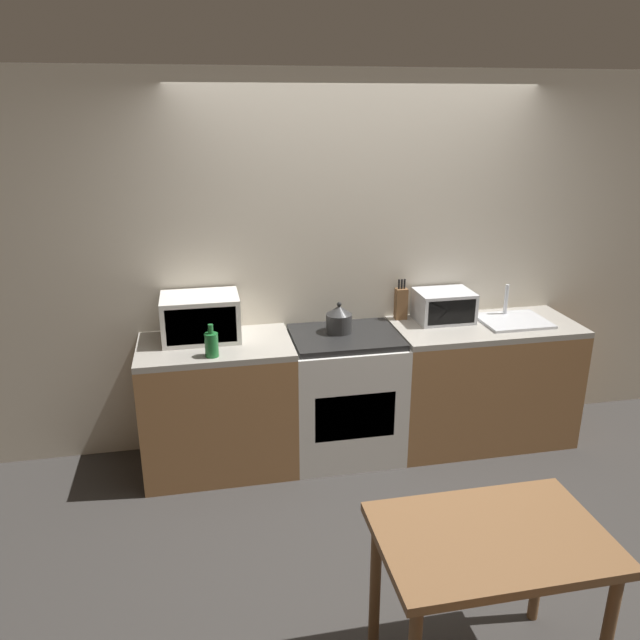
% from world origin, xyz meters
% --- Properties ---
extents(ground_plane, '(16.00, 16.00, 0.00)m').
position_xyz_m(ground_plane, '(0.00, 0.00, 0.00)').
color(ground_plane, '#33302D').
extents(wall_back, '(10.00, 0.06, 2.60)m').
position_xyz_m(wall_back, '(0.00, 1.18, 1.30)').
color(wall_back, beige).
rests_on(wall_back, ground_plane).
extents(counter_left_run, '(1.00, 0.62, 0.90)m').
position_xyz_m(counter_left_run, '(-1.03, 0.84, 0.45)').
color(counter_left_run, olive).
rests_on(counter_left_run, ground_plane).
extents(counter_right_run, '(1.30, 0.62, 0.90)m').
position_xyz_m(counter_right_run, '(0.87, 0.84, 0.45)').
color(counter_right_run, olive).
rests_on(counter_right_run, ground_plane).
extents(stove_range, '(0.75, 0.62, 0.90)m').
position_xyz_m(stove_range, '(-0.15, 0.83, 0.45)').
color(stove_range, silver).
rests_on(stove_range, ground_plane).
extents(kettle, '(0.18, 0.18, 0.21)m').
position_xyz_m(kettle, '(-0.18, 0.89, 0.99)').
color(kettle, '#2D2D2D').
rests_on(kettle, stove_range).
extents(microwave, '(0.50, 0.35, 0.30)m').
position_xyz_m(microwave, '(-1.10, 0.94, 1.05)').
color(microwave, silver).
rests_on(microwave, counter_left_run).
extents(bottle, '(0.08, 0.08, 0.21)m').
position_xyz_m(bottle, '(-1.05, 0.62, 0.98)').
color(bottle, '#1E662D').
rests_on(bottle, counter_left_run).
extents(knife_block, '(0.08, 0.07, 0.30)m').
position_xyz_m(knife_block, '(0.32, 1.07, 1.02)').
color(knife_block, brown).
rests_on(knife_block, counter_right_run).
extents(toaster_oven, '(0.39, 0.30, 0.22)m').
position_xyz_m(toaster_oven, '(0.61, 0.97, 1.01)').
color(toaster_oven, silver).
rests_on(toaster_oven, counter_right_run).
extents(sink_basin, '(0.46, 0.39, 0.24)m').
position_xyz_m(sink_basin, '(1.08, 0.84, 0.92)').
color(sink_basin, silver).
rests_on(sink_basin, counter_right_run).
extents(dining_table, '(0.93, 0.62, 0.75)m').
position_xyz_m(dining_table, '(-0.01, -1.10, 0.64)').
color(dining_table, brown).
rests_on(dining_table, ground_plane).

